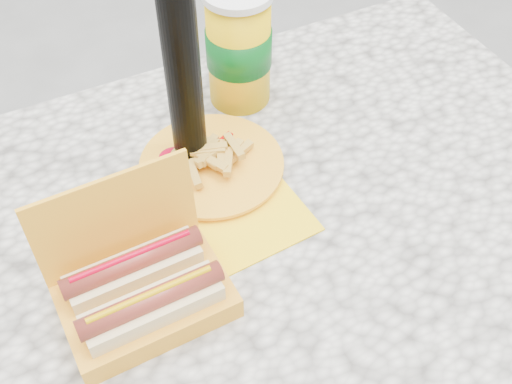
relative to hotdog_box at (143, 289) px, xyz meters
name	(u,v)px	position (x,y,z in m)	size (l,w,h in m)	color
picnic_table	(238,278)	(0.15, 0.05, -0.15)	(1.20, 0.80, 0.75)	beige
hotdog_box	(143,289)	(0.00, 0.00, 0.00)	(0.21, 0.15, 0.17)	orange
fries_plate	(213,167)	(0.17, 0.18, -0.03)	(0.22, 0.30, 0.04)	yellow
soda_cup	(239,47)	(0.28, 0.32, 0.06)	(0.11, 0.11, 0.20)	yellow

